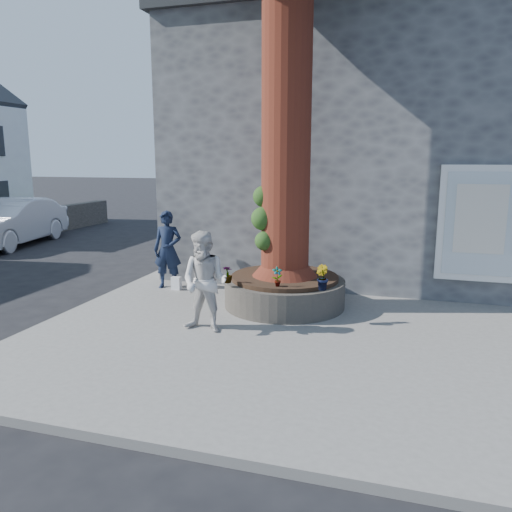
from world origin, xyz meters
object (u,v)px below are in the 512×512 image
(woman, at_px, (205,282))
(planter, at_px, (284,291))
(car_silver, at_px, (11,222))
(man, at_px, (168,250))

(woman, bearing_deg, planter, 67.17)
(woman, distance_m, car_silver, 11.58)
(planter, height_order, woman, woman)
(woman, bearing_deg, man, 132.74)
(planter, relative_size, man, 1.36)
(man, distance_m, woman, 2.99)
(car_silver, bearing_deg, planter, -33.77)
(man, relative_size, car_silver, 0.35)
(man, bearing_deg, woman, -60.64)
(planter, bearing_deg, woman, -117.49)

